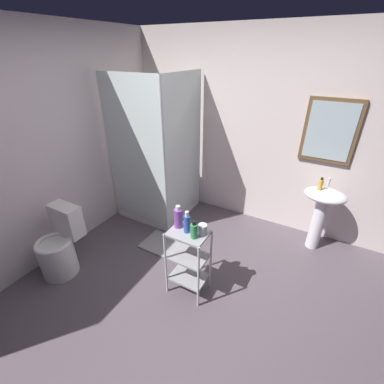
% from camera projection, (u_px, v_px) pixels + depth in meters
% --- Properties ---
extents(ground_plane, '(4.20, 4.20, 0.02)m').
position_uv_depth(ground_plane, '(191.00, 305.00, 2.57)').
color(ground_plane, '#564A53').
extents(wall_back, '(4.20, 0.14, 2.50)m').
position_uv_depth(wall_back, '(261.00, 134.00, 3.37)').
color(wall_back, silver).
rests_on(wall_back, ground_plane).
extents(wall_left, '(0.10, 4.20, 2.50)m').
position_uv_depth(wall_left, '(39.00, 153.00, 2.76)').
color(wall_left, silver).
rests_on(wall_left, ground_plane).
extents(shower_stall, '(0.92, 0.92, 2.00)m').
position_uv_depth(shower_stall, '(160.00, 186.00, 3.78)').
color(shower_stall, white).
rests_on(shower_stall, ground_plane).
extents(pedestal_sink, '(0.46, 0.37, 0.81)m').
position_uv_depth(pedestal_sink, '(322.00, 207.00, 3.05)').
color(pedestal_sink, white).
rests_on(pedestal_sink, ground_plane).
extents(sink_faucet, '(0.03, 0.03, 0.10)m').
position_uv_depth(sink_faucet, '(329.00, 182.00, 3.01)').
color(sink_faucet, silver).
rests_on(sink_faucet, pedestal_sink).
extents(toilet, '(0.37, 0.49, 0.76)m').
position_uv_depth(toilet, '(60.00, 247.00, 2.83)').
color(toilet, white).
rests_on(toilet, ground_plane).
extents(storage_cart, '(0.38, 0.28, 0.74)m').
position_uv_depth(storage_cart, '(188.00, 258.00, 2.52)').
color(storage_cart, silver).
rests_on(storage_cart, ground_plane).
extents(hand_soap_bottle, '(0.05, 0.05, 0.15)m').
position_uv_depth(hand_soap_bottle, '(321.00, 184.00, 2.93)').
color(hand_soap_bottle, gold).
rests_on(hand_soap_bottle, pedestal_sink).
extents(conditioner_bottle_purple, '(0.08, 0.08, 0.23)m').
position_uv_depth(conditioner_bottle_purple, '(178.00, 218.00, 2.41)').
color(conditioner_bottle_purple, purple).
rests_on(conditioner_bottle_purple, storage_cart).
extents(shampoo_bottle_blue, '(0.06, 0.06, 0.22)m').
position_uv_depth(shampoo_bottle_blue, '(187.00, 223.00, 2.34)').
color(shampoo_bottle_blue, '#2E55B3').
rests_on(shampoo_bottle_blue, storage_cart).
extents(body_wash_bottle_green, '(0.06, 0.06, 0.18)m').
position_uv_depth(body_wash_bottle_green, '(194.00, 230.00, 2.28)').
color(body_wash_bottle_green, '#369253').
rests_on(body_wash_bottle_green, storage_cart).
extents(rinse_cup, '(0.08, 0.08, 0.10)m').
position_uv_depth(rinse_cup, '(203.00, 229.00, 2.34)').
color(rinse_cup, silver).
rests_on(rinse_cup, storage_cart).
extents(bath_mat, '(0.60, 0.40, 0.02)m').
position_uv_depth(bath_mat, '(166.00, 245.00, 3.32)').
color(bath_mat, gray).
rests_on(bath_mat, ground_plane).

